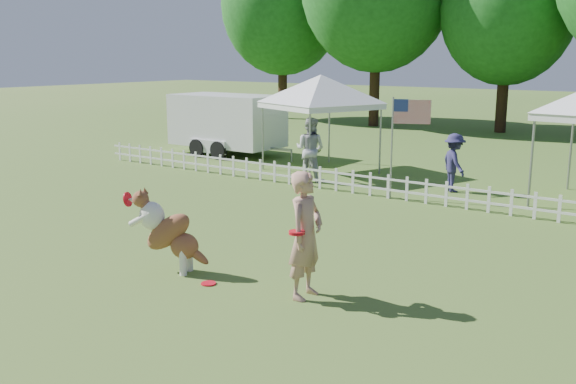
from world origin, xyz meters
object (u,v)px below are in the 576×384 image
Objects in this scene: spectator_a at (310,149)px; spectator_b at (454,163)px; frisbee_on_turf at (208,283)px; flag_pole at (392,148)px; cargo_trailer at (227,124)px; canopy_tent_left at (321,125)px; handler at (306,235)px; dog at (169,232)px.

spectator_a is 3.92m from spectator_b.
flag_pole is at bearing 94.17° from frisbee_on_turf.
frisbee_on_turf is 0.09× the size of flag_pole.
spectator_b is (8.88, -1.33, -0.32)m from cargo_trailer.
spectator_b is at bearing 37.53° from flag_pole.
canopy_tent_left is 1.59× the size of spectator_a.
spectator_a is (5.10, -2.33, -0.18)m from cargo_trailer.
canopy_tent_left is at bearing 38.68° from spectator_b.
spectator_a is at bearing -46.21° from canopy_tent_left.
spectator_b is at bearing 87.19° from frisbee_on_turf.
dog is (-2.42, -0.35, -0.27)m from handler.
spectator_b is at bearing 15.67° from canopy_tent_left.
flag_pole is at bearing 104.57° from spectator_b.
canopy_tent_left reaches higher than frisbee_on_turf.
handler is 0.38× the size of cargo_trailer.
cargo_trailer reaches higher than spectator_a.
dog is at bearing -50.36° from canopy_tent_left.
cargo_trailer is (-9.96, 9.67, 0.15)m from handler.
frisbee_on_turf is at bearing -108.61° from flag_pole.
dog is 8.08m from spectator_a.
flag_pole is (0.40, 7.03, 0.58)m from dog.
cargo_trailer is (-7.54, 10.03, 0.41)m from dog.
frisbee_on_turf is 0.05× the size of cargo_trailer.
cargo_trailer reaches higher than frisbee_on_turf.
frisbee_on_turf is at bearing 131.46° from spectator_b.
frisbee_on_turf is at bearing 105.30° from spectator_a.
canopy_tent_left is 4.61m from cargo_trailer.
handler reaches higher than spectator_a.
flag_pole reaches higher than spectator_a.
spectator_b is (4.38, -0.43, -0.66)m from canopy_tent_left.
flag_pole is 1.39× the size of spectator_a.
handler is 13.89m from cargo_trailer.
spectator_a is 1.19× the size of spectator_b.
frisbee_on_turf is (0.91, -0.09, -0.65)m from dog.
dog is 0.47× the size of canopy_tent_left.
flag_pole reaches higher than frisbee_on_turf.
frisbee_on_turf is 0.08× the size of canopy_tent_left.
spectator_b is (0.43, 8.79, 0.74)m from frisbee_on_turf.
cargo_trailer is 2.74× the size of spectator_a.
spectator_a is at bearing -24.58° from cargo_trailer.
canopy_tent_left reaches higher than dog.
dog is 9.65m from canopy_tent_left.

